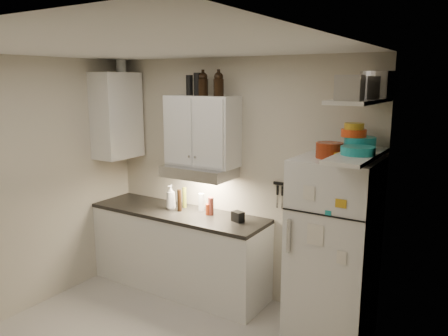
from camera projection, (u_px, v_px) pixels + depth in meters
The scene contains 35 objects.
ceiling at pixel (132, 46), 3.27m from camera, with size 3.20×3.00×0.02m, color white.
back_wall at pixel (234, 179), 4.79m from camera, with size 3.20×0.02×2.60m, color #BEB6A2.
left_wall at pixel (19, 188), 4.37m from camera, with size 0.02×3.00×2.60m, color #BEB6A2.
right_wall at pixel (333, 255), 2.69m from camera, with size 0.02×3.00×2.60m, color #BEB6A2.
base_cabinet at pixel (179, 251), 4.99m from camera, with size 2.10×0.60×0.88m, color white.
countertop at pixel (178, 213), 4.90m from camera, with size 2.10×0.62×0.04m, color black.
upper_cabinet at pixel (202, 131), 4.69m from camera, with size 0.80×0.33×0.75m, color white.
side_cabinet at pixel (117, 116), 5.15m from camera, with size 0.33×0.55×1.00m, color white.
range_hood at pixel (199, 171), 4.73m from camera, with size 0.76×0.46×0.12m, color silver.
fridge at pixel (333, 251), 3.93m from camera, with size 0.70×0.68×1.70m, color white.
shelf_hi at pixel (361, 101), 3.45m from camera, with size 0.30×0.95×0.03m, color white.
shelf_lo at pixel (357, 156), 3.54m from camera, with size 0.30×0.95×0.03m, color white.
knife_strip at pixel (293, 185), 4.40m from camera, with size 0.42×0.02×0.03m, color black.
dutch_oven at pixel (329, 150), 3.77m from camera, with size 0.23×0.23×0.13m, color maroon.
book_stack at pixel (351, 157), 3.59m from camera, with size 0.18×0.22×0.07m, color gold.
spice_jar at pixel (352, 155), 3.68m from camera, with size 0.05×0.05×0.09m, color silver.
stock_pot at pixel (378, 84), 3.67m from camera, with size 0.31×0.31×0.22m, color silver.
tin_a at pixel (364, 88), 3.37m from camera, with size 0.18×0.16×0.18m, color #AAAAAD.
tin_b at pixel (350, 88), 3.15m from camera, with size 0.18×0.18×0.18m, color #AAAAAD.
bowl_teal at pixel (360, 143), 3.76m from camera, with size 0.27×0.27×0.11m, color teal.
bowl_orange at pixel (354, 133), 3.76m from camera, with size 0.21×0.21×0.06m, color #EE4616.
bowl_yellow at pixel (354, 126), 3.74m from camera, with size 0.17×0.17×0.05m, color gold.
plates at pixel (358, 151), 3.48m from camera, with size 0.27×0.27×0.07m, color teal.
growler_a at pixel (203, 84), 4.55m from camera, with size 0.11×0.11×0.25m, color black, non-canonical shape.
growler_b at pixel (219, 84), 4.44m from camera, with size 0.11×0.11×0.25m, color black, non-canonical shape.
thermos_a at pixel (197, 84), 4.57m from camera, with size 0.08×0.08×0.24m, color black.
thermos_b at pixel (189, 85), 4.65m from camera, with size 0.07×0.07×0.21m, color black.
side_jar at pixel (121, 66), 5.13m from camera, with size 0.12×0.12×0.15m, color silver.
soap_bottle at pixel (171, 196), 4.93m from camera, with size 0.12×0.12×0.31m, color white.
pepper_mill at pixel (211, 206), 4.74m from camera, with size 0.06×0.06×0.20m, color maroon.
oil_bottle at pixel (185, 197), 5.01m from camera, with size 0.05×0.05×0.24m, color olive.
vinegar_bottle at pixel (179, 200), 4.87m from camera, with size 0.05×0.05×0.25m, color black.
clear_bottle at pixel (201, 202), 4.88m from camera, with size 0.07×0.07×0.20m, color silver.
red_jar at pixel (208, 209), 4.75m from camera, with size 0.06×0.06×0.12m, color maroon.
caddy at pixel (238, 217), 4.52m from camera, with size 0.12×0.09×0.11m, color black.
Camera 1 is at (2.39, -2.50, 2.36)m, focal length 35.00 mm.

